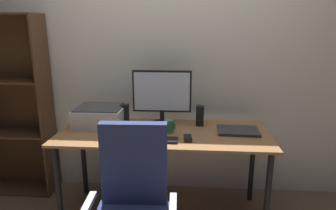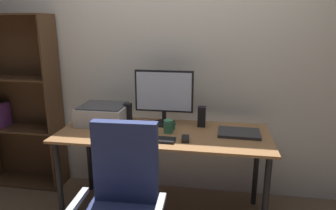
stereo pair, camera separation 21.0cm
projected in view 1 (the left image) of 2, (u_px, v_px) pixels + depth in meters
back_wall at (168, 55)px, 2.73m from camera, size 6.40×0.10×2.60m
desk at (163, 142)px, 2.41m from camera, size 1.66×0.68×0.74m
monitor at (162, 94)px, 2.51m from camera, size 0.49×0.20×0.46m
keyboard at (158, 140)px, 2.20m from camera, size 0.29×0.12×0.02m
mouse at (188, 138)px, 2.21m from camera, size 0.06×0.10×0.03m
coffee_mug at (169, 126)px, 2.36m from camera, size 0.09×0.08×0.10m
laptop at (238, 131)px, 2.38m from camera, size 0.33×0.24×0.02m
speaker_left at (125, 114)px, 2.57m from camera, size 0.06×0.07×0.17m
speaker_right at (200, 116)px, 2.52m from camera, size 0.06×0.07×0.17m
printer at (100, 116)px, 2.54m from camera, size 0.40×0.34×0.16m
bookshelf at (6, 108)px, 2.80m from camera, size 0.77×0.28×1.66m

